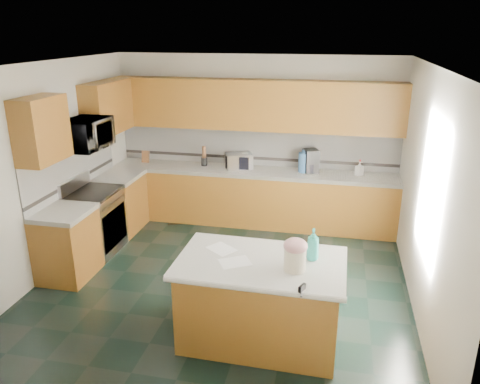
% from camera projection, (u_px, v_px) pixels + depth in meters
% --- Properties ---
extents(floor, '(4.60, 4.60, 0.00)m').
position_uv_depth(floor, '(223.00, 282.00, 5.99)').
color(floor, black).
rests_on(floor, ground).
extents(ceiling, '(4.60, 4.60, 0.00)m').
position_uv_depth(ceiling, '(220.00, 65.00, 5.09)').
color(ceiling, white).
rests_on(ceiling, ground).
extents(wall_back, '(4.60, 0.04, 2.70)m').
position_uv_depth(wall_back, '(256.00, 139.00, 7.68)').
color(wall_back, silver).
rests_on(wall_back, ground).
extents(wall_front, '(4.60, 0.04, 2.70)m').
position_uv_depth(wall_front, '(144.00, 280.00, 3.40)').
color(wall_front, silver).
rests_on(wall_front, ground).
extents(wall_left, '(0.04, 4.60, 2.70)m').
position_uv_depth(wall_left, '(46.00, 171.00, 5.99)').
color(wall_left, silver).
rests_on(wall_left, ground).
extents(wall_right, '(0.04, 4.60, 2.70)m').
position_uv_depth(wall_right, '(428.00, 196.00, 5.09)').
color(wall_right, silver).
rests_on(wall_right, ground).
extents(back_base_cab, '(4.60, 0.60, 0.86)m').
position_uv_depth(back_base_cab, '(252.00, 198.00, 7.69)').
color(back_base_cab, '#583412').
rests_on(back_base_cab, ground).
extents(back_countertop, '(4.60, 0.64, 0.06)m').
position_uv_depth(back_countertop, '(252.00, 172.00, 7.54)').
color(back_countertop, silver).
rests_on(back_countertop, back_base_cab).
extents(back_upper_cab, '(4.60, 0.33, 0.78)m').
position_uv_depth(back_upper_cab, '(254.00, 105.00, 7.31)').
color(back_upper_cab, '#583412').
rests_on(back_upper_cab, wall_back).
extents(back_backsplash, '(4.60, 0.02, 0.63)m').
position_uv_depth(back_backsplash, '(255.00, 146.00, 7.69)').
color(back_backsplash, silver).
rests_on(back_backsplash, back_countertop).
extents(back_accent_band, '(4.60, 0.01, 0.05)m').
position_uv_depth(back_accent_band, '(255.00, 158.00, 7.75)').
color(back_accent_band, black).
rests_on(back_accent_band, back_countertop).
extents(left_base_cab_rear, '(0.60, 0.82, 0.86)m').
position_uv_depth(left_base_cab_rear, '(120.00, 204.00, 7.43)').
color(left_base_cab_rear, '#583412').
rests_on(left_base_cab_rear, ground).
extents(left_counter_rear, '(0.64, 0.82, 0.06)m').
position_uv_depth(left_counter_rear, '(118.00, 177.00, 7.27)').
color(left_counter_rear, silver).
rests_on(left_counter_rear, left_base_cab_rear).
extents(left_base_cab_front, '(0.60, 0.72, 0.86)m').
position_uv_depth(left_base_cab_front, '(67.00, 246.00, 6.02)').
color(left_base_cab_front, '#583412').
rests_on(left_base_cab_front, ground).
extents(left_counter_front, '(0.64, 0.72, 0.06)m').
position_uv_depth(left_counter_front, '(63.00, 213.00, 5.86)').
color(left_counter_front, silver).
rests_on(left_counter_front, left_base_cab_front).
extents(left_backsplash, '(0.02, 2.30, 0.63)m').
position_uv_depth(left_backsplash, '(73.00, 168.00, 6.53)').
color(left_backsplash, silver).
rests_on(left_backsplash, wall_left).
extents(left_accent_band, '(0.01, 2.30, 0.05)m').
position_uv_depth(left_accent_band, '(75.00, 181.00, 6.60)').
color(left_accent_band, black).
rests_on(left_accent_band, wall_left).
extents(left_upper_cab_rear, '(0.33, 1.09, 0.78)m').
position_uv_depth(left_upper_cab_rear, '(107.00, 108.00, 7.08)').
color(left_upper_cab_rear, '#583412').
rests_on(left_upper_cab_rear, wall_left).
extents(left_upper_cab_front, '(0.33, 0.72, 0.78)m').
position_uv_depth(left_upper_cab_front, '(41.00, 130.00, 5.54)').
color(left_upper_cab_front, '#583412').
rests_on(left_upper_cab_front, wall_left).
extents(range_body, '(0.60, 0.76, 0.88)m').
position_uv_depth(range_body, '(96.00, 223.00, 6.70)').
color(range_body, '#B7B7BC').
rests_on(range_body, ground).
extents(range_oven_door, '(0.02, 0.68, 0.55)m').
position_uv_depth(range_oven_door, '(115.00, 227.00, 6.65)').
color(range_oven_door, black).
rests_on(range_oven_door, range_body).
extents(range_cooktop, '(0.62, 0.78, 0.04)m').
position_uv_depth(range_cooktop, '(92.00, 193.00, 6.54)').
color(range_cooktop, black).
rests_on(range_cooktop, range_body).
extents(range_handle, '(0.02, 0.66, 0.02)m').
position_uv_depth(range_handle, '(114.00, 202.00, 6.52)').
color(range_handle, '#B7B7BC').
rests_on(range_handle, range_body).
extents(range_backguard, '(0.06, 0.76, 0.18)m').
position_uv_depth(range_backguard, '(74.00, 183.00, 6.55)').
color(range_backguard, '#B7B7BC').
rests_on(range_backguard, range_body).
extents(microwave, '(0.50, 0.73, 0.41)m').
position_uv_depth(microwave, '(86.00, 134.00, 6.26)').
color(microwave, '#B7B7BC').
rests_on(microwave, wall_left).
extents(island_base, '(1.57, 0.91, 0.86)m').
position_uv_depth(island_base, '(260.00, 303.00, 4.77)').
color(island_base, '#583412').
rests_on(island_base, ground).
extents(island_top, '(1.67, 1.01, 0.06)m').
position_uv_depth(island_top, '(261.00, 263.00, 4.61)').
color(island_top, silver).
rests_on(island_top, island_base).
extents(island_bullnose, '(1.65, 0.08, 0.06)m').
position_uv_depth(island_bullnose, '(252.00, 289.00, 4.16)').
color(island_bullnose, silver).
rests_on(island_bullnose, island_base).
extents(treat_jar, '(0.25, 0.25, 0.22)m').
position_uv_depth(treat_jar, '(295.00, 260.00, 4.39)').
color(treat_jar, beige).
rests_on(treat_jar, island_top).
extents(treat_jar_lid, '(0.23, 0.23, 0.14)m').
position_uv_depth(treat_jar_lid, '(295.00, 246.00, 4.34)').
color(treat_jar_lid, '#D49299').
rests_on(treat_jar_lid, treat_jar).
extents(treat_jar_knob, '(0.07, 0.03, 0.03)m').
position_uv_depth(treat_jar_knob, '(296.00, 241.00, 4.32)').
color(treat_jar_knob, tan).
rests_on(treat_jar_knob, treat_jar_lid).
extents(treat_jar_knob_end_l, '(0.04, 0.04, 0.04)m').
position_uv_depth(treat_jar_knob_end_l, '(292.00, 241.00, 4.33)').
color(treat_jar_knob_end_l, tan).
rests_on(treat_jar_knob_end_l, treat_jar_lid).
extents(treat_jar_knob_end_r, '(0.04, 0.04, 0.04)m').
position_uv_depth(treat_jar_knob_end_r, '(300.00, 241.00, 4.32)').
color(treat_jar_knob_end_r, tan).
rests_on(treat_jar_knob_end_r, treat_jar_lid).
extents(soap_bottle_island, '(0.13, 0.13, 0.32)m').
position_uv_depth(soap_bottle_island, '(313.00, 244.00, 4.57)').
color(soap_bottle_island, teal).
rests_on(soap_bottle_island, island_top).
extents(paper_sheet_a, '(0.36, 0.34, 0.00)m').
position_uv_depth(paper_sheet_a, '(235.00, 262.00, 4.56)').
color(paper_sheet_a, white).
rests_on(paper_sheet_a, island_top).
extents(paper_sheet_b, '(0.36, 0.34, 0.00)m').
position_uv_depth(paper_sheet_b, '(222.00, 249.00, 4.84)').
color(paper_sheet_b, white).
rests_on(paper_sheet_b, island_top).
extents(clamp_body, '(0.06, 0.10, 0.09)m').
position_uv_depth(clamp_body, '(302.00, 289.00, 4.07)').
color(clamp_body, black).
rests_on(clamp_body, island_top).
extents(clamp_handle, '(0.02, 0.07, 0.02)m').
position_uv_depth(clamp_handle, '(301.00, 295.00, 4.03)').
color(clamp_handle, black).
rests_on(clamp_handle, island_top).
extents(knife_block, '(0.13, 0.16, 0.22)m').
position_uv_depth(knife_block, '(146.00, 157.00, 7.90)').
color(knife_block, '#472814').
rests_on(knife_block, back_countertop).
extents(utensil_crock, '(0.11, 0.11, 0.13)m').
position_uv_depth(utensil_crock, '(204.00, 162.00, 7.74)').
color(utensil_crock, black).
rests_on(utensil_crock, back_countertop).
extents(utensil_bundle, '(0.06, 0.06, 0.19)m').
position_uv_depth(utensil_bundle, '(204.00, 152.00, 7.69)').
color(utensil_bundle, '#472814').
rests_on(utensil_bundle, utensil_crock).
extents(toaster_oven, '(0.50, 0.42, 0.24)m').
position_uv_depth(toaster_oven, '(239.00, 161.00, 7.58)').
color(toaster_oven, '#B7B7BC').
rests_on(toaster_oven, back_countertop).
extents(toaster_oven_door, '(0.38, 0.01, 0.20)m').
position_uv_depth(toaster_oven_door, '(237.00, 163.00, 7.45)').
color(toaster_oven_door, black).
rests_on(toaster_oven_door, toaster_oven).
extents(paper_towel, '(0.11, 0.11, 0.25)m').
position_uv_depth(paper_towel, '(245.00, 160.00, 7.61)').
color(paper_towel, white).
rests_on(paper_towel, back_countertop).
extents(paper_towel_base, '(0.16, 0.16, 0.01)m').
position_uv_depth(paper_towel_base, '(245.00, 167.00, 7.64)').
color(paper_towel_base, '#B7B7BC').
rests_on(paper_towel_base, back_countertop).
extents(water_jug, '(0.19, 0.19, 0.31)m').
position_uv_depth(water_jug, '(304.00, 162.00, 7.37)').
color(water_jug, teal).
rests_on(water_jug, back_countertop).
extents(water_jug_neck, '(0.09, 0.09, 0.04)m').
position_uv_depth(water_jug_neck, '(305.00, 152.00, 7.31)').
color(water_jug_neck, teal).
rests_on(water_jug_neck, water_jug).
extents(coffee_maker, '(0.29, 0.30, 0.36)m').
position_uv_depth(coffee_maker, '(311.00, 161.00, 7.36)').
color(coffee_maker, black).
rests_on(coffee_maker, back_countertop).
extents(coffee_carafe, '(0.15, 0.15, 0.15)m').
position_uv_depth(coffee_carafe, '(310.00, 168.00, 7.35)').
color(coffee_carafe, black).
rests_on(coffee_carafe, back_countertop).
extents(soap_bottle_back, '(0.14, 0.14, 0.22)m').
position_uv_depth(soap_bottle_back, '(359.00, 168.00, 7.21)').
color(soap_bottle_back, white).
rests_on(soap_bottle_back, back_countertop).
extents(soap_back_cap, '(0.02, 0.02, 0.03)m').
position_uv_depth(soap_back_cap, '(360.00, 161.00, 7.17)').
color(soap_back_cap, red).
rests_on(soap_back_cap, soap_bottle_back).
extents(window_light_proxy, '(0.02, 1.40, 1.10)m').
position_uv_depth(window_light_proxy, '(430.00, 189.00, 4.86)').
color(window_light_proxy, white).
rests_on(window_light_proxy, wall_right).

